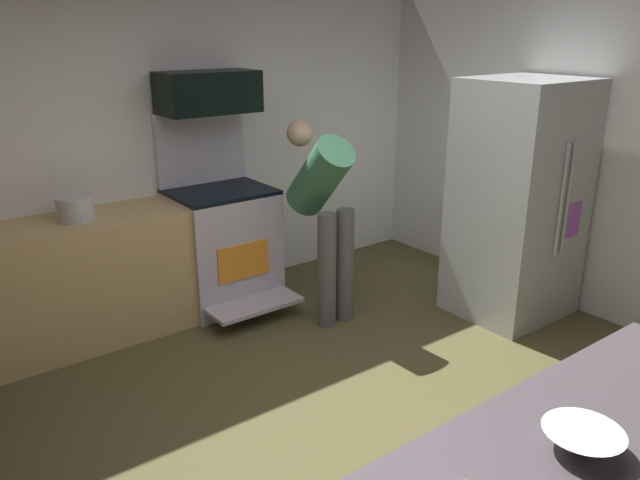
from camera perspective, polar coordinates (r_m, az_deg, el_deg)
The scene contains 10 objects.
ground_plane at distance 3.65m, azimuth 2.62°, elevation -17.29°, with size 5.20×4.80×0.02m, color brown.
wall_back at distance 5.04m, azimuth -14.51°, elevation 8.73°, with size 5.20×0.12×2.60m, color silver.
wall_right at distance 5.04m, azimuth 25.96°, elevation 7.43°, with size 0.12×4.80×2.60m, color silver.
lower_cabinet_run at distance 4.67m, azimuth -22.07°, elevation -3.80°, with size 2.40×0.60×0.90m, color tan.
oven_range at distance 5.03m, azimuth -9.00°, elevation -0.22°, with size 0.76×0.95×1.53m.
microwave at distance 4.86m, azimuth -10.25°, elevation 13.26°, with size 0.74×0.38×0.31m, color black.
refrigerator at distance 4.93m, azimuth 17.77°, elevation 3.49°, with size 0.84×0.77×1.81m.
person_cook at distance 4.61m, azimuth 0.35°, elevation 3.20°, with size 0.31×0.67×1.49m.
mixing_bowl_large at distance 2.18m, azimuth 23.00°, elevation -16.64°, with size 0.25×0.25×0.07m, color white.
stock_pot at distance 4.53m, azimuth -21.60°, elevation 2.73°, with size 0.25×0.25×0.17m, color #B9BFC3.
Camera 1 is at (-1.89, -2.25, 2.16)m, focal length 34.73 mm.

